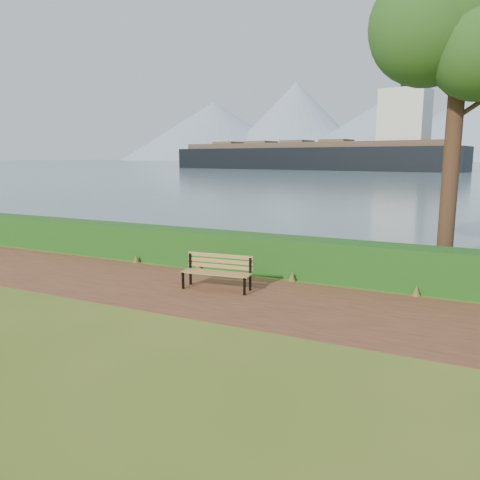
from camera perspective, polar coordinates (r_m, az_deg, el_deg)
The scene contains 8 objects.
ground at distance 10.58m, azimuth -5.68°, elevation -6.67°, with size 140.00×140.00×0.00m, color #4D5E1B.
path at distance 10.83m, azimuth -4.85°, elevation -6.24°, with size 40.00×3.40×0.01m, color brown.
hedge at distance 12.68m, azimuth 0.41°, elevation -1.47°, with size 32.00×0.85×1.00m, color #154A15.
water at distance 268.70m, azimuth 24.92°, elevation 8.53°, with size 700.00×510.00×0.00m, color #415C68.
mountains at distance 415.66m, azimuth 24.34°, elevation 12.63°, with size 585.00×190.00×70.00m.
bench at distance 10.87m, azimuth -2.73°, elevation -3.61°, with size 1.66×0.64×0.81m.
tree at distance 12.87m, azimuth 25.48°, elevation 23.20°, with size 4.04×3.53×8.29m.
cargo_ship at distance 115.09m, azimuth 9.19°, elevation 10.08°, with size 73.01×22.52×21.89m.
Camera 1 is at (5.32, -8.63, 3.04)m, focal length 35.00 mm.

